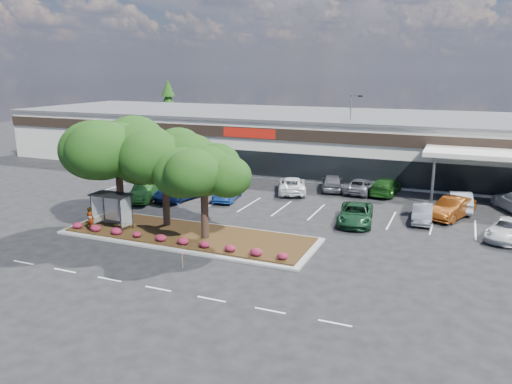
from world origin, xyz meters
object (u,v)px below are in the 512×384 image
at_px(light_pole, 350,141).
at_px(car_0, 145,191).
at_px(survey_stake, 183,257).
at_px(car_1, 180,191).

bearing_deg(light_pole, car_0, -131.06).
xyz_separation_m(survey_stake, car_0, (-11.14, 12.26, 0.15)).
xyz_separation_m(light_pole, car_1, (-11.95, -15.22, -3.16)).
xyz_separation_m(light_pole, car_0, (-14.57, -16.73, -3.10)).
bearing_deg(light_pole, car_1, -128.16).
bearing_deg(survey_stake, car_1, 121.76).
bearing_deg(car_0, car_1, 15.69).
distance_m(light_pole, car_0, 22.40).
bearing_deg(survey_stake, light_pole, 83.25).
xyz_separation_m(survey_stake, car_1, (-8.52, 13.77, 0.08)).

